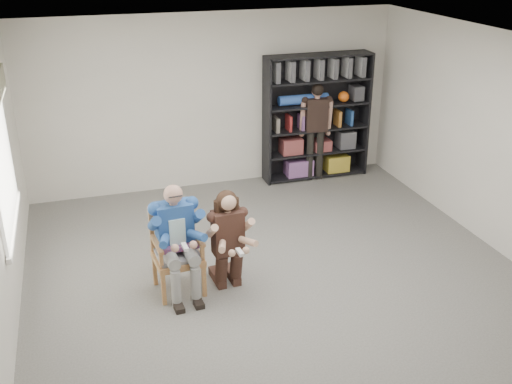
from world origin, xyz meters
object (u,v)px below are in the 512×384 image
object	(u,v)px
seated_man	(177,240)
standing_man	(316,133)
armchair	(178,252)
bookshelf	(317,117)
kneeling_woman	(229,242)

from	to	relation	value
seated_man	standing_man	world-z (taller)	standing_man
armchair	bookshelf	bearing A→B (deg)	40.64
seated_man	standing_man	distance (m)	3.98
armchair	seated_man	size ratio (longest dim) A/B	0.77
seated_man	kneeling_woman	bearing A→B (deg)	-15.82
armchair	bookshelf	xyz separation A→B (m)	(2.91, 2.89, 0.53)
seated_man	bookshelf	size ratio (longest dim) A/B	0.64
kneeling_woman	bookshelf	size ratio (longest dim) A/B	0.58
kneeling_woman	standing_man	xyz separation A→B (m)	(2.27, 2.89, 0.21)
armchair	seated_man	world-z (taller)	seated_man
seated_man	kneeling_woman	xyz separation A→B (m)	(0.58, -0.12, -0.06)
bookshelf	standing_man	bearing A→B (deg)	-116.59
bookshelf	standing_man	size ratio (longest dim) A/B	1.27
seated_man	standing_man	size ratio (longest dim) A/B	0.81
armchair	standing_man	distance (m)	3.99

